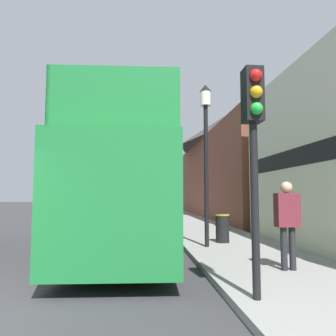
% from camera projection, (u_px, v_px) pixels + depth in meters
% --- Properties ---
extents(ground_plane, '(144.00, 144.00, 0.00)m').
position_uv_depth(ground_plane, '(98.00, 218.00, 25.16)').
color(ground_plane, '#333335').
extents(sidewalk, '(3.23, 108.00, 0.14)m').
position_uv_depth(sidewalk, '(182.00, 219.00, 22.72)').
color(sidewalk, gray).
rests_on(sidewalk, ground_plane).
extents(brick_terrace_rear, '(6.00, 25.55, 8.74)m').
position_uv_depth(brick_terrace_rear, '(229.00, 164.00, 27.79)').
color(brick_terrace_rear, brown).
rests_on(brick_terrace_rear, ground_plane).
extents(tour_bus, '(2.85, 11.55, 4.03)m').
position_uv_depth(tour_bus, '(131.00, 191.00, 11.16)').
color(tour_bus, '#1E7A38').
rests_on(tour_bus, ground_plane).
extents(parked_car_ahead_of_bus, '(1.83, 4.42, 1.39)m').
position_uv_depth(parked_car_ahead_of_bus, '(143.00, 213.00, 19.52)').
color(parked_car_ahead_of_bus, black).
rests_on(parked_car_ahead_of_bus, ground_plane).
extents(pedestrian_nearest, '(0.48, 0.26, 1.82)m').
position_uv_depth(pedestrian_nearest, '(287.00, 216.00, 6.79)').
color(pedestrian_nearest, '#232328').
rests_on(pedestrian_nearest, sidewalk).
extents(traffic_signal, '(0.28, 0.42, 3.50)m').
position_uv_depth(traffic_signal, '(254.00, 127.00, 5.00)').
color(traffic_signal, black).
rests_on(traffic_signal, sidewalk).
extents(lamp_post_nearest, '(0.35, 0.35, 5.00)m').
position_uv_depth(lamp_post_nearest, '(206.00, 134.00, 10.11)').
color(lamp_post_nearest, black).
rests_on(lamp_post_nearest, sidewalk).
extents(lamp_post_second, '(0.35, 0.35, 4.55)m').
position_uv_depth(lamp_post_second, '(174.00, 165.00, 17.33)').
color(lamp_post_second, black).
rests_on(lamp_post_second, sidewalk).
extents(lamp_post_third, '(0.35, 0.35, 4.77)m').
position_uv_depth(lamp_post_third, '(165.00, 173.00, 24.62)').
color(lamp_post_third, black).
rests_on(lamp_post_third, sidewalk).
extents(litter_bin, '(0.48, 0.48, 0.94)m').
position_uv_depth(litter_bin, '(222.00, 227.00, 10.77)').
color(litter_bin, black).
rests_on(litter_bin, sidewalk).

